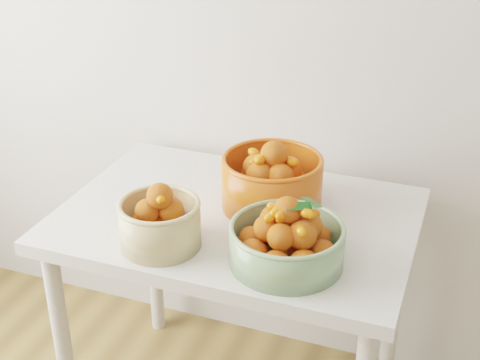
# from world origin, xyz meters

# --- Properties ---
(table) EXTENTS (1.00, 0.70, 0.75)m
(table) POSITION_xyz_m (-0.38, 1.60, 0.65)
(table) COLOR silver
(table) RESTS_ON ground
(bowl_cream) EXTENTS (0.28, 0.28, 0.18)m
(bowl_cream) POSITION_xyz_m (-0.51, 1.38, 0.82)
(bowl_cream) COLOR tan
(bowl_cream) RESTS_ON table
(bowl_green) EXTENTS (0.38, 0.38, 0.19)m
(bowl_green) POSITION_xyz_m (-0.18, 1.41, 0.81)
(bowl_green) COLOR gray
(bowl_green) RESTS_ON table
(bowl_orange) EXTENTS (0.35, 0.35, 0.21)m
(bowl_orange) POSITION_xyz_m (-0.30, 1.68, 0.83)
(bowl_orange) COLOR #D24914
(bowl_orange) RESTS_ON table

